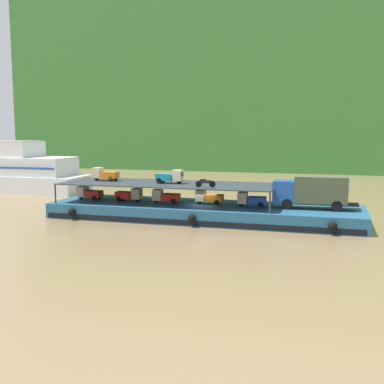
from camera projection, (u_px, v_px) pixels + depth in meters
name	position (u px, v px, depth m)	size (l,w,h in m)	color
ground_plane	(204.00, 219.00, 47.59)	(400.00, 400.00, 0.00)	olive
hillside_far_bank	(279.00, 71.00, 110.76)	(121.05, 35.08, 39.89)	#387533
cargo_barge	(203.00, 212.00, 47.47)	(30.93, 8.54, 1.50)	#23567A
covered_lorry	(312.00, 191.00, 44.52)	(7.88, 2.38, 3.10)	#1E4C99
cargo_rack	(167.00, 184.00, 48.19)	(21.73, 7.13, 2.00)	#2D333D
mini_truck_lower_stern	(89.00, 193.00, 50.60)	(2.78, 1.28, 1.38)	red
mini_truck_lower_aft	(129.00, 195.00, 49.36)	(2.77, 1.24, 1.38)	red
mini_truck_lower_mid	(166.00, 196.00, 48.05)	(2.78, 1.27, 1.38)	red
mini_truck_lower_fore	(209.00, 197.00, 47.47)	(2.76, 1.24, 1.38)	orange
mini_truck_lower_bow	(251.00, 200.00, 45.90)	(2.76, 1.24, 1.38)	#1E47B7
mini_truck_upper_stern	(105.00, 174.00, 50.58)	(2.76, 1.24, 1.38)	orange
mini_truck_upper_mid	(170.00, 177.00, 48.06)	(2.76, 1.23, 1.38)	teal
motorcycle_upper_port	(205.00, 183.00, 44.84)	(1.90, 0.55, 0.87)	black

